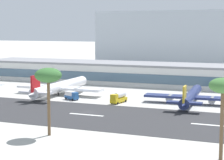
# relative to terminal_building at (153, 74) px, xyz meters

# --- Properties ---
(ground_plane) EXTENTS (1400.00, 1400.00, 0.00)m
(ground_plane) POSITION_rel_terminal_building_xyz_m (-1.09, -74.68, -5.27)
(ground_plane) COLOR #B2AFA8
(runway_strip) EXTENTS (800.00, 36.99, 0.08)m
(runway_strip) POSITION_rel_terminal_building_xyz_m (-1.09, -79.10, -5.23)
(runway_strip) COLOR #2D2D30
(runway_strip) RESTS_ON ground_plane
(runway_centreline_dash_4) EXTENTS (12.00, 1.20, 0.01)m
(runway_centreline_dash_4) POSITION_rel_terminal_building_xyz_m (0.20, -79.10, -5.18)
(runway_centreline_dash_4) COLOR white
(runway_centreline_dash_4) RESTS_ON runway_strip
(runway_centreline_dash_5) EXTENTS (12.00, 1.20, 0.01)m
(runway_centreline_dash_5) POSITION_rel_terminal_building_xyz_m (40.09, -79.10, -5.18)
(runway_centreline_dash_5) COLOR white
(runway_centreline_dash_5) RESTS_ON runway_strip
(terminal_building) EXTENTS (184.60, 25.53, 10.53)m
(terminal_building) POSITION_rel_terminal_building_xyz_m (0.00, 0.00, 0.00)
(terminal_building) COLOR silver
(terminal_building) RESTS_ON ground_plane
(distant_hotel_block) EXTENTS (134.17, 24.01, 40.45)m
(distant_hotel_block) POSITION_rel_terminal_building_xyz_m (-2.71, 98.73, 14.96)
(distant_hotel_block) COLOR #A8B2BC
(distant_hotel_block) RESTS_ON ground_plane
(airliner_red_tail_gate_1) EXTENTS (38.25, 49.42, 10.31)m
(airliner_red_tail_gate_1) POSITION_rel_terminal_building_xyz_m (-27.68, -46.89, -1.98)
(airliner_red_tail_gate_1) COLOR white
(airliner_red_tail_gate_1) RESTS_ON ground_plane
(airliner_gold_tail_gate_2) EXTENTS (34.73, 42.70, 8.91)m
(airliner_gold_tail_gate_2) POSITION_rel_terminal_building_xyz_m (27.95, -47.94, -2.43)
(airliner_gold_tail_gate_2) COLOR navy
(airliner_gold_tail_gate_2) RESTS_ON ground_plane
(service_box_truck_0) EXTENTS (6.46, 4.60, 3.25)m
(service_box_truck_0) POSITION_rel_terminal_building_xyz_m (-17.34, -55.15, -3.48)
(service_box_truck_0) COLOR #23569E
(service_box_truck_0) RESTS_ON ground_plane
(service_fuel_truck_1) EXTENTS (4.10, 8.83, 3.95)m
(service_fuel_truck_1) POSITION_rel_terminal_building_xyz_m (2.30, -54.90, -3.24)
(service_fuel_truck_1) COLOR gold
(service_fuel_truck_1) RESTS_ON ground_plane
(palm_tree_0) EXTENTS (5.93, 5.93, 17.58)m
(palm_tree_0) POSITION_rel_terminal_building_xyz_m (46.26, -110.37, 10.03)
(palm_tree_0) COLOR brown
(palm_tree_0) RESTS_ON ground_plane
(palm_tree_1) EXTENTS (6.99, 6.99, 17.76)m
(palm_tree_1) POSITION_rel_terminal_building_xyz_m (2.04, -105.94, 10.17)
(palm_tree_1) COLOR brown
(palm_tree_1) RESTS_ON ground_plane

